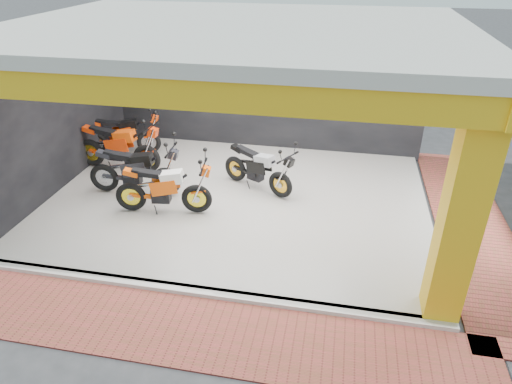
% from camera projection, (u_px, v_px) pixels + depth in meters
% --- Properties ---
extents(ground, '(80.00, 80.00, 0.00)m').
position_uv_depth(ground, '(212.00, 256.00, 8.20)').
color(ground, '#2D2D30').
rests_on(ground, ground).
extents(showroom_floor, '(8.00, 6.00, 0.10)m').
position_uv_depth(showroom_floor, '(238.00, 200.00, 9.90)').
color(showroom_floor, white).
rests_on(showroom_floor, ground).
extents(showroom_ceiling, '(8.40, 6.40, 0.20)m').
position_uv_depth(showroom_ceiling, '(234.00, 29.00, 8.21)').
color(showroom_ceiling, beige).
rests_on(showroom_ceiling, corner_column).
extents(back_wall, '(8.20, 0.20, 3.50)m').
position_uv_depth(back_wall, '(264.00, 85.00, 11.77)').
color(back_wall, black).
rests_on(back_wall, ground).
extents(left_wall, '(0.20, 6.20, 3.50)m').
position_uv_depth(left_wall, '(51.00, 113.00, 9.79)').
color(left_wall, black).
rests_on(left_wall, ground).
extents(corner_column, '(0.50, 0.50, 3.50)m').
position_uv_depth(corner_column, '(461.00, 216.00, 6.08)').
color(corner_column, gold).
rests_on(corner_column, ground).
extents(header_beam_front, '(8.40, 0.30, 0.40)m').
position_uv_depth(header_beam_front, '(178.00, 91.00, 5.77)').
color(header_beam_front, gold).
rests_on(header_beam_front, corner_column).
extents(header_beam_right, '(0.30, 6.40, 0.40)m').
position_uv_depth(header_beam_right, '(465.00, 55.00, 7.67)').
color(header_beam_right, gold).
rests_on(header_beam_right, corner_column).
extents(floor_kerb, '(8.00, 0.20, 0.10)m').
position_uv_depth(floor_kerb, '(194.00, 291.00, 7.30)').
color(floor_kerb, white).
rests_on(floor_kerb, ground).
extents(paver_front, '(9.00, 1.40, 0.03)m').
position_uv_depth(paver_front, '(178.00, 328.00, 6.64)').
color(paver_front, brown).
rests_on(paver_front, ground).
extents(paver_right, '(1.40, 7.00, 0.03)m').
position_uv_depth(paver_right, '(472.00, 225.00, 9.10)').
color(paver_right, brown).
rests_on(paver_right, ground).
extents(moto_hero, '(2.16, 1.04, 1.27)m').
position_uv_depth(moto_hero, '(196.00, 185.00, 9.03)').
color(moto_hero, '#F9560A').
rests_on(moto_hero, showroom_floor).
extents(moto_row_a, '(2.09, 1.56, 1.21)m').
position_uv_depth(moto_row_a, '(281.00, 173.00, 9.61)').
color(moto_row_a, black).
rests_on(moto_row_a, showroom_floor).
extents(moto_row_b, '(2.20, 0.95, 1.31)m').
position_uv_depth(moto_row_b, '(165.00, 168.00, 9.68)').
color(moto_row_b, black).
rests_on(moto_row_b, showroom_floor).
extents(moto_row_c, '(2.32, 0.94, 1.40)m').
position_uv_depth(moto_row_c, '(145.00, 146.00, 10.67)').
color(moto_row_c, red).
rests_on(moto_row_c, showroom_floor).
extents(moto_row_d, '(2.21, 1.28, 1.28)m').
position_uv_depth(moto_row_d, '(148.00, 131.00, 11.67)').
color(moto_row_d, '#E53C09').
rests_on(moto_row_d, showroom_floor).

